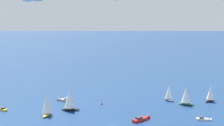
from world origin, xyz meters
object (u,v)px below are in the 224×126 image
at_px(motorboat_near_centre, 64,100).
at_px(motorboat_outer_ring_a, 1,109).
at_px(motorboat_far_stbd, 142,119).
at_px(sailboat_ahead, 210,94).
at_px(sailboat_inshore, 70,100).
at_px(sailboat_trailing, 47,105).
at_px(sailboat_far_port, 169,93).
at_px(motorboat_mid_cluster, 205,119).
at_px(sailboat_offshore, 186,96).
at_px(marker_buoy, 102,104).

height_order(motorboat_near_centre, motorboat_outer_ring_a, motorboat_near_centre).
relative_size(motorboat_far_stbd, sailboat_ahead, 0.95).
xyz_separation_m(sailboat_inshore, motorboat_outer_ring_a, (-8.27, -37.56, -5.49)).
bearing_deg(motorboat_outer_ring_a, sailboat_trailing, 59.80).
relative_size(sailboat_far_port, motorboat_mid_cluster, 1.43).
xyz_separation_m(motorboat_near_centre, motorboat_far_stbd, (44.37, 36.68, 0.03)).
height_order(sailboat_far_port, sailboat_offshore, sailboat_offshore).
height_order(sailboat_offshore, marker_buoy, sailboat_offshore).
height_order(sailboat_far_port, sailboat_trailing, sailboat_trailing).
bearing_deg(sailboat_offshore, motorboat_near_centre, -107.20).
height_order(sailboat_inshore, marker_buoy, sailboat_inshore).
xyz_separation_m(motorboat_near_centre, sailboat_offshore, (21.66, 69.96, 4.73)).
relative_size(sailboat_ahead, motorboat_outer_ring_a, 1.37).
relative_size(sailboat_trailing, motorboat_outer_ring_a, 1.61).
bearing_deg(motorboat_far_stbd, motorboat_mid_cluster, 79.87).
relative_size(sailboat_inshore, motorboat_mid_cluster, 1.76).
height_order(sailboat_far_port, marker_buoy, sailboat_far_port).
distance_m(sailboat_offshore, motorboat_outer_ring_a, 106.05).
xyz_separation_m(sailboat_offshore, sailboat_ahead, (-4.32, 17.66, -0.53)).
bearing_deg(marker_buoy, sailboat_far_port, 91.23).
xyz_separation_m(sailboat_trailing, motorboat_outer_ring_a, (-14.76, -25.36, -5.20)).
xyz_separation_m(motorboat_mid_cluster, motorboat_outer_ring_a, (-37.88, -103.46, 0.08)).
bearing_deg(marker_buoy, sailboat_offshore, 77.90).
bearing_deg(motorboat_mid_cluster, motorboat_far_stbd, -100.13).
bearing_deg(sailboat_ahead, sailboat_offshore, -76.25).
relative_size(sailboat_offshore, marker_buoy, 5.77).
xyz_separation_m(sailboat_inshore, sailboat_ahead, (-3.01, 85.60, -1.15)).
bearing_deg(motorboat_near_centre, sailboat_far_port, 80.74).
distance_m(sailboat_far_port, motorboat_outer_ring_a, 99.21).
distance_m(sailboat_far_port, marker_buoy, 42.34).
height_order(motorboat_near_centre, sailboat_offshore, sailboat_offshore).
xyz_separation_m(sailboat_inshore, sailboat_offshore, (1.31, 67.94, -0.63)).
distance_m(motorboat_far_stbd, marker_buoy, 36.43).
height_order(sailboat_trailing, motorboat_outer_ring_a, sailboat_trailing).
distance_m(motorboat_mid_cluster, motorboat_outer_ring_a, 110.18).
bearing_deg(sailboat_far_port, motorboat_outer_ring_a, -89.01).
xyz_separation_m(motorboat_near_centre, sailboat_ahead, (17.34, 87.62, 4.20)).
xyz_separation_m(sailboat_offshore, marker_buoy, (-10.40, -48.49, -5.14)).
height_order(sailboat_far_port, motorboat_outer_ring_a, sailboat_far_port).
xyz_separation_m(sailboat_inshore, motorboat_mid_cluster, (29.61, 65.90, -5.57)).
xyz_separation_m(sailboat_offshore, sailboat_trailing, (5.17, -80.15, 0.34)).
height_order(sailboat_offshore, motorboat_mid_cluster, sailboat_offshore).
relative_size(sailboat_inshore, sailboat_ahead, 1.23).
bearing_deg(sailboat_far_port, motorboat_near_centre, -99.26).
xyz_separation_m(motorboat_near_centre, marker_buoy, (11.27, 21.48, -0.41)).
bearing_deg(motorboat_outer_ring_a, motorboat_near_centre, 108.76).
bearing_deg(sailboat_offshore, motorboat_outer_ring_a, -95.19).
relative_size(motorboat_near_centre, sailboat_far_port, 0.91).
distance_m(sailboat_offshore, motorboat_mid_cluster, 28.79).
xyz_separation_m(motorboat_near_centre, motorboat_outer_ring_a, (12.07, -35.54, -0.13)).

